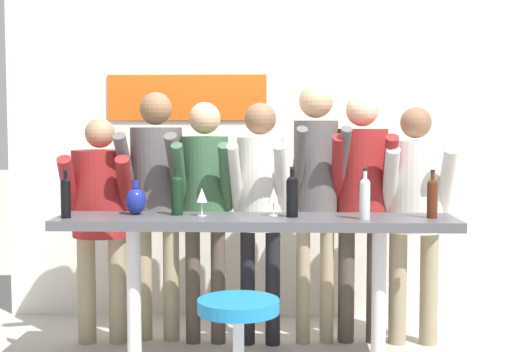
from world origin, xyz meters
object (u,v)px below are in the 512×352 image
Objects in this scene: person_far_left at (101,207)px; wine_bottle_0 at (432,196)px; person_far_right at (415,200)px; tasting_table at (256,242)px; decorative_vase at (136,201)px; person_center_right at (316,180)px; wine_glass_0 at (274,196)px; person_left at (156,187)px; person_right at (362,189)px; person_center_left at (205,194)px; wine_bottle_3 at (177,193)px; bar_stool at (239,337)px; wine_bottle_4 at (365,196)px; wine_glass_1 at (202,196)px; wine_bottle_1 at (66,196)px; person_center at (260,194)px; wine_bottle_2 at (292,194)px.

person_far_left reaches higher than wine_bottle_0.
person_far_left is 0.95× the size of person_far_right.
decorative_vase reaches higher than tasting_table.
person_center_right reaches higher than wine_glass_0.
person_center_right reaches higher than person_far_left.
wine_glass_0 is (0.84, -0.54, -0.01)m from person_left.
person_far_left is at bearing -175.40° from person_right.
person_center_left is 5.67× the size of wine_bottle_3.
bar_stool is 2.83× the size of decorative_vase.
person_right is (1.45, -0.00, -0.01)m from person_left.
person_right is (0.32, 0.03, -0.07)m from person_center_right.
person_left is at bearing 113.50° from wine_bottle_3.
wine_bottle_4 reaches higher than wine_glass_0.
person_far_right is at bearing 57.51° from wine_bottle_4.
person_left is at bearing 153.64° from wine_bottle_4.
person_left is at bearing 85.13° from decorative_vase.
person_center_right reaches higher than wine_bottle_0.
person_far_right is (2.20, 0.06, 0.05)m from person_far_left.
wine_glass_0 is 0.45m from wine_glass_1.
tasting_table is at bearing -132.31° from person_center_right.
person_far_left reaches higher than wine_bottle_1.
person_center is at bearing 53.69° from wine_glass_1.
wine_bottle_4 reaches higher than decorative_vase.
wine_bottle_0 is 0.97× the size of wine_bottle_1.
person_left is 0.97× the size of person_center_right.
wine_bottle_2 is 1.04× the size of wine_bottle_3.
wine_bottle_1 is 0.44m from decorative_vase.
person_center_left is 0.69m from wine_glass_0.
person_center_left reaches higher than person_far_right.
wine_glass_1 is (-1.01, 0.13, -0.02)m from wine_bottle_4.
person_far_left is at bearing 84.53° from wine_bottle_1.
tasting_table is 1.36× the size of person_center_right.
person_far_left reaches higher than wine_glass_1.
bar_stool is 1.43m from person_center_left.
person_left is at bearing 161.35° from wine_bottle_0.
person_center is 1.02× the size of person_far_right.
person_center_left reaches higher than wine_bottle_2.
person_center_right is at bearing 28.75° from wine_bottle_3.
person_left is 1.45m from person_right.
bar_stool is 1.70m from person_far_left.
person_far_right reaches higher than wine_glass_1.
person_left is 1.13m from person_center_right.
person_left is 1.82m from person_far_right.
person_center_left reaches higher than tasting_table.
person_center_right is 10.35× the size of wine_glass_1.
wine_bottle_0 is (1.82, -0.61, 0.00)m from person_left.
wine_bottle_0 is at bearing -57.10° from person_right.
person_far_left is at bearing 130.67° from bar_stool.
person_center_right is at bearing 22.05° from decorative_vase.
person_far_right reaches higher than wine_bottle_1.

